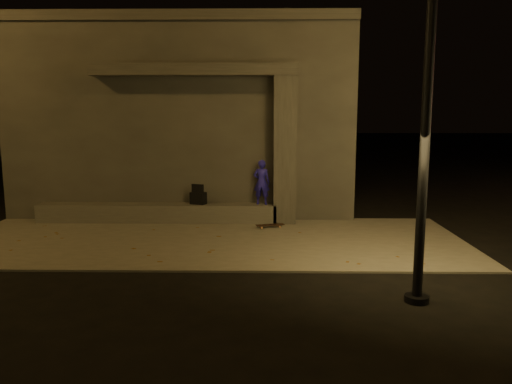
{
  "coord_description": "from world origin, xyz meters",
  "views": [
    {
      "loc": [
        1.18,
        -8.55,
        2.76
      ],
      "look_at": [
        1.02,
        2.0,
        1.08
      ],
      "focal_mm": 35.0,
      "sensor_mm": 36.0,
      "label": 1
    }
  ],
  "objects_px": {
    "skateboarder": "(262,182)",
    "backpack": "(198,197)",
    "column": "(285,150)",
    "skateboard": "(270,225)"
  },
  "relations": [
    {
      "from": "backpack",
      "to": "skateboard",
      "type": "distance_m",
      "value": 1.99
    },
    {
      "from": "column",
      "to": "backpack",
      "type": "height_order",
      "value": "column"
    },
    {
      "from": "skateboarder",
      "to": "skateboard",
      "type": "height_order",
      "value": "skateboarder"
    },
    {
      "from": "column",
      "to": "backpack",
      "type": "distance_m",
      "value": 2.46
    },
    {
      "from": "column",
      "to": "skateboard",
      "type": "bearing_deg",
      "value": -119.05
    },
    {
      "from": "skateboarder",
      "to": "skateboard",
      "type": "relative_size",
      "value": 1.59
    },
    {
      "from": "skateboarder",
      "to": "backpack",
      "type": "height_order",
      "value": "skateboarder"
    },
    {
      "from": "column",
      "to": "skateboard",
      "type": "distance_m",
      "value": 1.89
    },
    {
      "from": "skateboarder",
      "to": "backpack",
      "type": "distance_m",
      "value": 1.63
    },
    {
      "from": "skateboarder",
      "to": "backpack",
      "type": "xyz_separation_m",
      "value": [
        -1.59,
        0.0,
        -0.38
      ]
    }
  ]
}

